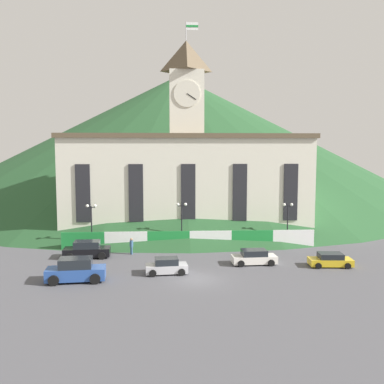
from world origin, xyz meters
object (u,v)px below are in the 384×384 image
car_blue_van (76,271)px  car_silver_hatch (166,266)px  car_yellow_coupe (330,260)px  street_lamp_far_left (91,217)px  street_lamp_center (182,215)px  street_lamp_right (288,215)px  car_black_suv (87,250)px  car_white_taxi (254,257)px  pedestrian (131,245)px

car_blue_van → car_silver_hatch: size_ratio=1.30×
car_silver_hatch → car_yellow_coupe: bearing=0.8°
street_lamp_far_left → street_lamp_center: size_ratio=0.98×
car_blue_van → car_silver_hatch: (7.97, 1.94, -0.27)m
street_lamp_right → car_black_suv: (-23.13, -4.34, -2.94)m
street_lamp_center → car_white_taxi: street_lamp_center is taller
street_lamp_right → car_silver_hatch: size_ratio=1.29×
street_lamp_far_left → car_yellow_coupe: bearing=-20.3°
street_lamp_far_left → car_yellow_coupe: (25.10, -9.28, -3.16)m
car_white_taxi → car_silver_hatch: size_ratio=1.14×
street_lamp_center → car_yellow_coupe: street_lamp_center is taller
street_lamp_right → street_lamp_center: bearing=180.0°
street_lamp_center → car_yellow_coupe: size_ratio=1.23×
car_black_suv → car_yellow_coupe: size_ratio=1.16×
car_silver_hatch → pedestrian: size_ratio=2.22×
street_lamp_center → pedestrian: (-5.71, -3.13, -2.85)m
street_lamp_center → pedestrian: bearing=-151.3°
car_yellow_coupe → car_silver_hatch: car_silver_hatch is taller
car_black_suv → street_lamp_center: bearing=19.5°
street_lamp_far_left → pedestrian: street_lamp_far_left is taller
street_lamp_far_left → street_lamp_center: 10.59m
street_lamp_right → car_black_suv: bearing=-169.4°
car_yellow_coupe → pedestrian: pedestrian is taller
car_blue_van → street_lamp_center: bearing=-131.9°
car_black_suv → street_lamp_far_left: bearing=89.7°
car_yellow_coupe → car_white_taxi: 7.54m
street_lamp_right → car_yellow_coupe: (1.75, -9.28, -3.14)m
street_lamp_far_left → street_lamp_right: street_lamp_far_left is taller
street_lamp_center → pedestrian: street_lamp_center is taller
street_lamp_right → car_blue_van: (-22.52, -12.81, -2.80)m
pedestrian → car_silver_hatch: bearing=-81.2°
car_yellow_coupe → street_lamp_center: bearing=-28.4°
car_blue_van → pedestrian: 10.50m
car_black_suv → car_white_taxi: bearing=-15.2°
street_lamp_far_left → car_black_suv: bearing=-87.0°
street_lamp_right → car_silver_hatch: (-14.55, -10.88, -3.08)m
car_blue_van → pedestrian: size_ratio=2.89×
car_blue_van → car_yellow_coupe: car_blue_van is taller
street_lamp_far_left → car_yellow_coupe: 26.95m
street_lamp_center → pedestrian: size_ratio=2.94×
car_white_taxi → car_black_suv: bearing=165.5°
pedestrian → car_white_taxi: bearing=-38.9°
street_lamp_far_left → street_lamp_right: size_ratio=1.00×
street_lamp_far_left → pedestrian: bearing=-32.6°
car_white_taxi → street_lamp_far_left: bearing=153.0°
car_blue_van → car_yellow_coupe: size_ratio=1.21×
car_blue_van → car_silver_hatch: 8.21m
street_lamp_center → street_lamp_right: 12.76m
car_black_suv → car_silver_hatch: (8.57, -6.54, -0.14)m
street_lamp_center → car_black_suv: (-10.37, -4.34, -3.01)m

